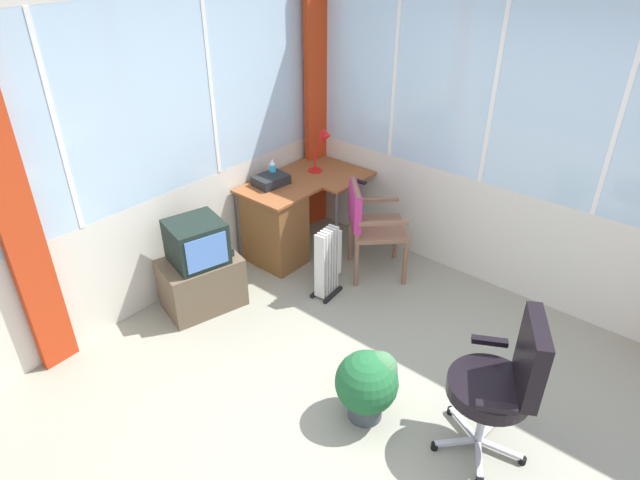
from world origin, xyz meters
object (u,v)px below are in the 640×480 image
desk (277,223)px  tv_remote (359,181)px  desk_lamp (324,144)px  spray_bottle (273,170)px  space_heater (328,261)px  paper_tray (271,180)px  wooden_armchair (366,218)px  potted_plant (368,383)px  office_chair (505,379)px  tv_on_stand (200,270)px

desk → tv_remote: tv_remote is taller
desk_lamp → spray_bottle: size_ratio=1.94×
desk_lamp → space_heater: (-0.75, -0.67, -0.69)m
paper_tray → space_heater: paper_tray is taller
desk → spray_bottle: 0.50m
spray_bottle → wooden_armchair: 1.00m
tv_remote → wooden_armchair: 0.43m
paper_tray → potted_plant: (-1.08, -1.92, -0.49)m
tv_remote → paper_tray: size_ratio=0.50×
desk_lamp → space_heater: size_ratio=0.65×
tv_remote → spray_bottle: (-0.48, 0.66, 0.09)m
tv_remote → office_chair: 2.48m
desk_lamp → tv_remote: desk_lamp is taller
wooden_armchair → potted_plant: bearing=-143.0°
potted_plant → spray_bottle: bearing=59.5°
potted_plant → tv_on_stand: bearing=87.4°
spray_bottle → office_chair: (-0.87, -2.73, -0.26)m
desk_lamp → paper_tray: bearing=163.8°
desk → spray_bottle: size_ratio=5.57×
space_heater → potted_plant: size_ratio=1.26×
tv_remote → potted_plant: size_ratio=0.29×
desk → desk_lamp: desk_lamp is taller
desk_lamp → paper_tray: (-0.57, 0.17, -0.23)m
spray_bottle → paper_tray: bearing=-146.6°
paper_tray → space_heater: (-0.17, -0.84, -0.46)m
office_chair → tv_on_stand: size_ratio=1.24×
spray_bottle → tv_on_stand: size_ratio=0.27×
spray_bottle → space_heater: (-0.26, -0.90, -0.52)m
paper_tray → potted_plant: paper_tray is taller
office_chair → space_heater: 1.95m
desk → spray_bottle: (0.14, 0.17, 0.45)m
tv_on_stand → potted_plant: bearing=-92.6°
spray_bottle → potted_plant: bearing=-120.5°
desk → space_heater: bearing=-99.5°
paper_tray → tv_on_stand: paper_tray is taller
tv_remote → tv_on_stand: tv_on_stand is taller
paper_tray → wooden_armchair: size_ratio=0.34×
tv_remote → space_heater: size_ratio=0.23×
spray_bottle → wooden_armchair: (0.21, -0.94, -0.28)m
office_chair → potted_plant: (-0.29, 0.75, -0.30)m
tv_on_stand → space_heater: tv_on_stand is taller
desk → space_heater: 0.74m
spray_bottle → space_heater: spray_bottle is taller
desk_lamp → paper_tray: 0.64m
desk → tv_on_stand: (-0.95, -0.03, -0.04)m
wooden_armchair → desk: bearing=114.1°
desk_lamp → spray_bottle: bearing=155.4°
tv_remote → tv_on_stand: size_ratio=0.18×
spray_bottle → wooden_armchair: bearing=-77.4°
wooden_armchair → space_heater: (-0.47, 0.04, -0.24)m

